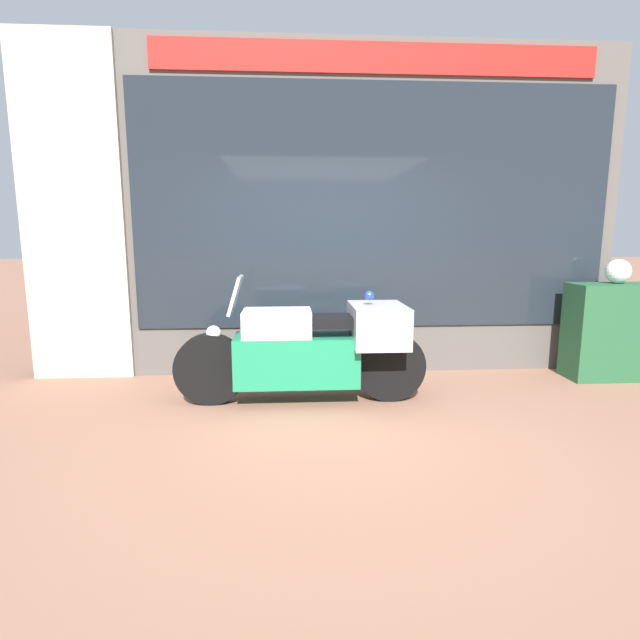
% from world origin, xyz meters
% --- Properties ---
extents(ground_plane, '(60.00, 60.00, 0.00)m').
position_xyz_m(ground_plane, '(0.00, 0.00, 0.00)').
color(ground_plane, '#8E604C').
extents(shop_building, '(6.63, 0.55, 3.67)m').
position_xyz_m(shop_building, '(-0.48, 2.00, 1.84)').
color(shop_building, '#56514C').
rests_on(shop_building, ground).
extents(window_display, '(5.09, 0.30, 2.07)m').
position_xyz_m(window_display, '(0.47, 2.03, 0.49)').
color(window_display, slate).
rests_on(window_display, ground).
extents(paramedic_motorcycle, '(2.40, 0.72, 1.22)m').
position_xyz_m(paramedic_motorcycle, '(-0.20, 0.79, 0.55)').
color(paramedic_motorcycle, black).
rests_on(paramedic_motorcycle, ground).
extents(utility_cabinet, '(0.91, 0.44, 1.06)m').
position_xyz_m(utility_cabinet, '(3.10, 1.38, 0.53)').
color(utility_cabinet, '#235633').
rests_on(utility_cabinet, ground).
extents(white_helmet, '(0.26, 0.26, 0.26)m').
position_xyz_m(white_helmet, '(3.15, 1.41, 1.20)').
color(white_helmet, white).
rests_on(white_helmet, utility_cabinet).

